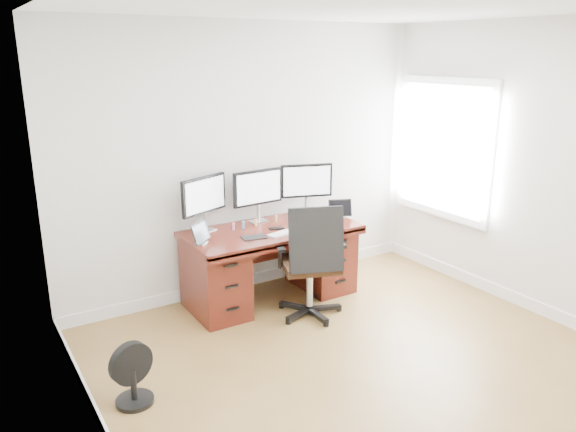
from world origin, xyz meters
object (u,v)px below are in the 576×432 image
floor_fan (133,375)px  monitor_center (258,189)px  office_chair (311,280)px  desk (271,261)px  keyboard (281,234)px

floor_fan → monitor_center: size_ratio=0.84×
office_chair → monitor_center: size_ratio=2.01×
office_chair → floor_fan: bearing=-144.8°
desk → office_chair: 0.56m
desk → monitor_center: size_ratio=3.08×
desk → monitor_center: (0.00, 0.24, 0.68)m
monitor_center → keyboard: 0.58m
monitor_center → keyboard: size_ratio=2.10×
floor_fan → keyboard: bearing=11.0°
desk → keyboard: bearing=-94.9°
monitor_center → desk: bearing=-93.8°
desk → floor_fan: bearing=-149.1°
desk → keyboard: 0.43m
desk → office_chair: bearing=-78.0°
monitor_center → keyboard: (-0.02, -0.48, -0.33)m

